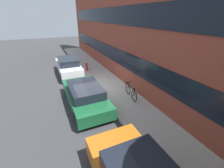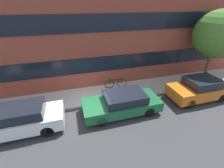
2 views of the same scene
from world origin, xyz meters
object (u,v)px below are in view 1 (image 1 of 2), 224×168
(parked_car_white, at_px, (68,66))
(bicycle, at_px, (131,91))
(fire_hydrant, at_px, (87,66))
(parked_car_green, at_px, (85,95))

(parked_car_white, xyz_separation_m, bicycle, (5.72, 2.64, -0.20))
(parked_car_white, xyz_separation_m, fire_hydrant, (-0.02, 1.57, -0.25))
(parked_car_green, bearing_deg, bicycle, -99.16)
(parked_car_green, height_order, fire_hydrant, parked_car_green)
(parked_car_green, height_order, bicycle, parked_car_green)
(fire_hydrant, bearing_deg, parked_car_green, -16.41)
(parked_car_green, relative_size, fire_hydrant, 6.32)
(parked_car_white, xyz_separation_m, parked_car_green, (5.29, -0.00, -0.06))
(bicycle, bearing_deg, fire_hydrant, 18.64)
(parked_car_green, distance_m, bicycle, 2.68)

